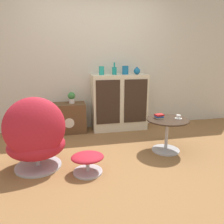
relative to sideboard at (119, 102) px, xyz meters
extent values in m
plane|color=olive|center=(-0.42, -1.34, -0.52)|extent=(12.00, 12.00, 0.00)
cube|color=beige|center=(-0.42, 0.24, 0.78)|extent=(6.40, 0.06, 2.60)
cube|color=beige|center=(0.00, 0.00, 0.00)|extent=(1.03, 0.41, 1.04)
cube|color=#332319|center=(-0.26, -0.21, 0.05)|extent=(0.43, 0.01, 0.79)
cube|color=#332319|center=(0.26, -0.21, 0.05)|extent=(0.43, 0.01, 0.79)
cube|color=brown|center=(-0.95, 0.02, -0.25)|extent=(0.61, 0.39, 0.54)
cylinder|color=beige|center=(-0.95, -0.18, -0.30)|extent=(0.18, 0.01, 0.18)
cylinder|color=#B7B7BC|center=(-1.38, -1.26, -0.51)|extent=(0.57, 0.57, 0.02)
cylinder|color=#B7B7BC|center=(-1.38, -1.26, -0.45)|extent=(0.06, 0.06, 0.10)
ellipsoid|color=#B21E2D|center=(-1.38, -1.26, -0.23)|extent=(0.76, 0.66, 0.33)
ellipsoid|color=#B21E2D|center=(-1.37, -1.39, 0.05)|extent=(0.75, 0.51, 0.75)
cylinder|color=#B7B7BC|center=(-0.78, -1.54, -0.51)|extent=(0.36, 0.36, 0.02)
cylinder|color=#B7B7BC|center=(-0.78, -1.54, -0.44)|extent=(0.04, 0.04, 0.14)
ellipsoid|color=#B21E2D|center=(-0.78, -1.54, -0.32)|extent=(0.40, 0.34, 0.09)
cylinder|color=#B7B7BC|center=(0.42, -1.16, -0.51)|extent=(0.41, 0.41, 0.02)
cylinder|color=#B7B7BC|center=(0.42, -1.16, -0.28)|extent=(0.04, 0.04, 0.45)
cylinder|color=#332319|center=(0.42, -1.16, -0.04)|extent=(0.60, 0.60, 0.02)
cylinder|color=teal|center=(-0.33, 0.00, 0.60)|extent=(0.09, 0.09, 0.15)
cylinder|color=teal|center=(-0.10, 0.00, 0.59)|extent=(0.08, 0.08, 0.14)
cylinder|color=teal|center=(-0.10, 0.00, 0.70)|extent=(0.03, 0.03, 0.08)
cylinder|color=#196699|center=(0.11, 0.00, 0.60)|extent=(0.12, 0.12, 0.16)
ellipsoid|color=#196699|center=(0.34, 0.00, 0.58)|extent=(0.12, 0.12, 0.12)
cylinder|color=#196699|center=(0.34, 0.00, 0.65)|extent=(0.04, 0.04, 0.02)
cylinder|color=silver|center=(-0.89, 0.02, 0.06)|extent=(0.09, 0.09, 0.08)
sphere|color=#387A3D|center=(-0.89, 0.02, 0.16)|extent=(0.13, 0.13, 0.13)
cylinder|color=white|center=(0.59, -1.17, -0.03)|extent=(0.10, 0.10, 0.01)
cylinder|color=white|center=(0.59, -1.17, -0.01)|extent=(0.06, 0.06, 0.05)
cube|color=beige|center=(0.33, -1.09, -0.02)|extent=(0.13, 0.11, 0.02)
cube|color=#1E478C|center=(0.32, -1.10, 0.00)|extent=(0.12, 0.10, 0.02)
cube|color=red|center=(0.32, -1.09, 0.02)|extent=(0.13, 0.11, 0.02)
camera|label=1|loc=(-1.02, -3.93, 0.84)|focal=35.00mm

